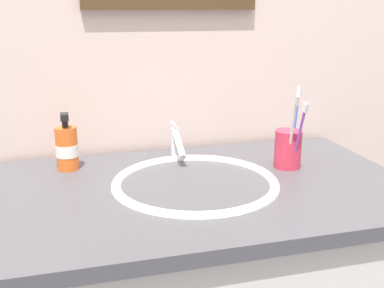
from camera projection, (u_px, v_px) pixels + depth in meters
The scene contains 8 objects.
tiled_wall_back at pixel (169, 18), 1.33m from camera, with size 2.20×0.04×2.40m, color beige.
sink_basin at pixel (195, 196), 1.13m from camera, with size 0.40×0.40×0.10m.
faucet at pixel (176, 143), 1.28m from camera, with size 0.02×0.13×0.10m.
toothbrush_cup at pixel (288, 149), 1.22m from camera, with size 0.07×0.07×0.10m, color #D8334C.
toothbrush_white at pixel (292, 128), 1.16m from camera, with size 0.02×0.06×0.20m.
toothbrush_blue at pixel (295, 120), 1.23m from camera, with size 0.04×0.04×0.20m.
toothbrush_purple at pixel (300, 132), 1.17m from camera, with size 0.02×0.05×0.18m.
soap_dispenser at pixel (67, 148), 1.21m from camera, with size 0.06×0.06×0.15m.
Camera 1 is at (-0.30, -1.00, 1.23)m, focal length 43.82 mm.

